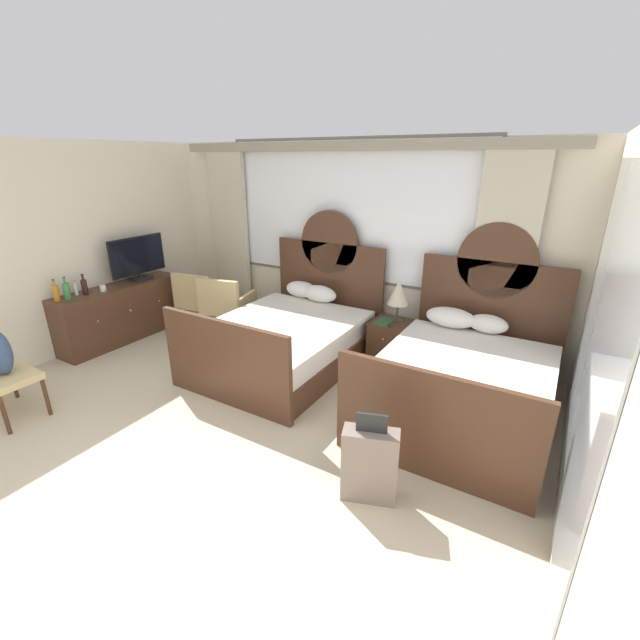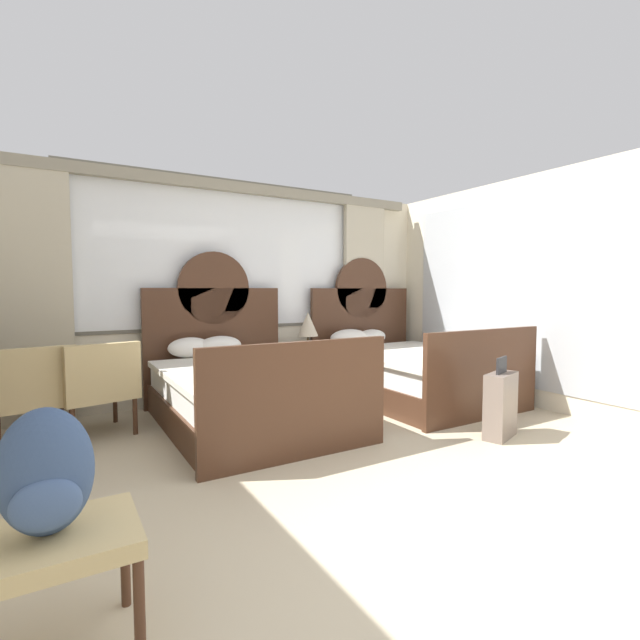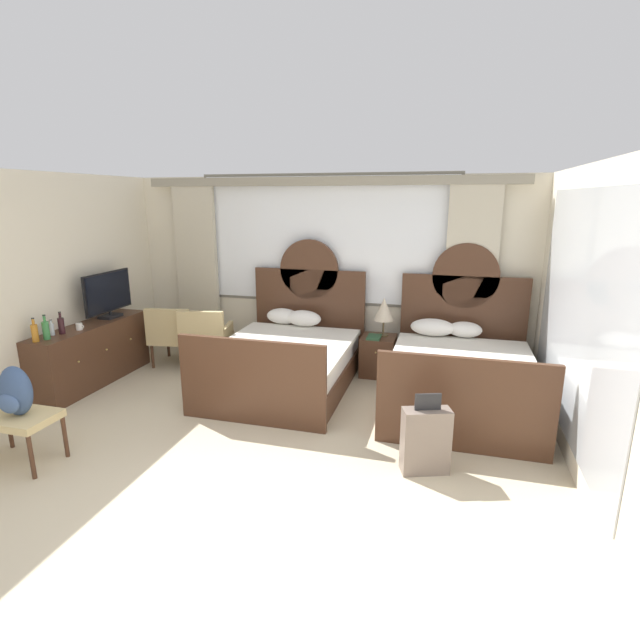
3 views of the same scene
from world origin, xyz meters
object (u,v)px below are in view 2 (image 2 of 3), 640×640
at_px(book_on_nightstand, 307,354).
at_px(suitcase_on_floor, 501,405).
at_px(bed_near_mirror, 408,370).
at_px(table_lamp_on_nightstand, 308,325).
at_px(luggage_bench, 30,555).
at_px(bed_near_window, 246,389).
at_px(armchair_by_window_centre, 32,390).
at_px(nightstand_between_beds, 307,375).
at_px(armchair_by_window_left, 97,384).
at_px(backpack_on_bench, 46,475).

height_order(book_on_nightstand, suitcase_on_floor, suitcase_on_floor).
relative_size(bed_near_mirror, table_lamp_on_nightstand, 4.22).
bearing_deg(book_on_nightstand, luggage_bench, -132.56).
relative_size(table_lamp_on_nightstand, luggage_bench, 0.74).
relative_size(bed_near_window, armchair_by_window_centre, 2.53).
bearing_deg(table_lamp_on_nightstand, nightstand_between_beds, -131.62).
height_order(bed_near_window, armchair_by_window_centre, bed_near_window).
bearing_deg(armchair_by_window_left, armchair_by_window_centre, -179.89).
bearing_deg(bed_near_mirror, book_on_nightstand, 151.70).
xyz_separation_m(armchair_by_window_centre, luggage_bench, (0.09, -2.77, -0.06)).
bearing_deg(bed_near_window, armchair_by_window_left, 166.12).
relative_size(nightstand_between_beds, backpack_on_bench, 1.19).
bearing_deg(table_lamp_on_nightstand, luggage_bench, -132.21).
height_order(bed_near_window, backpack_on_bench, bed_near_window).
relative_size(bed_near_mirror, nightstand_between_beds, 4.07).
bearing_deg(luggage_bench, table_lamp_on_nightstand, 47.79).
bearing_deg(backpack_on_bench, suitcase_on_floor, 13.32).
height_order(bed_near_window, book_on_nightstand, bed_near_window).
height_order(table_lamp_on_nightstand, backpack_on_bench, table_lamp_on_nightstand).
bearing_deg(nightstand_between_beds, backpack_on_bench, -131.54).
height_order(book_on_nightstand, armchair_by_window_centre, armchair_by_window_centre).
distance_m(table_lamp_on_nightstand, armchair_by_window_centre, 3.05).
bearing_deg(bed_near_window, book_on_nightstand, 30.38).
relative_size(nightstand_between_beds, luggage_bench, 0.77).
xyz_separation_m(table_lamp_on_nightstand, backpack_on_bench, (-2.85, -3.21, -0.21)).
height_order(luggage_bench, backpack_on_bench, backpack_on_bench).
bearing_deg(armchair_by_window_left, backpack_on_bench, -97.47).
bearing_deg(bed_near_mirror, nightstand_between_beds, 147.03).
bearing_deg(table_lamp_on_nightstand, armchair_by_window_centre, -171.79).
height_order(bed_near_window, nightstand_between_beds, bed_near_window).
bearing_deg(bed_near_mirror, table_lamp_on_nightstand, 143.64).
xyz_separation_m(armchair_by_window_centre, backpack_on_bench, (0.14, -2.78, 0.22)).
distance_m(armchair_by_window_left, armchair_by_window_centre, 0.51).
distance_m(bed_near_window, table_lamp_on_nightstand, 1.49).
bearing_deg(armchair_by_window_centre, bed_near_window, -10.12).
relative_size(luggage_bench, backpack_on_bench, 1.55).
bearing_deg(nightstand_between_beds, book_on_nightstand, -118.65).
bearing_deg(backpack_on_bench, book_on_nightstand, 48.13).
bearing_deg(table_lamp_on_nightstand, backpack_on_bench, -131.54).
relative_size(bed_near_mirror, suitcase_on_floor, 2.99).
bearing_deg(nightstand_between_beds, suitcase_on_floor, -71.49).
relative_size(table_lamp_on_nightstand, armchair_by_window_centre, 0.60).
relative_size(armchair_by_window_left, armchair_by_window_centre, 1.00).
xyz_separation_m(bed_near_window, armchair_by_window_left, (-1.34, 0.33, 0.13)).
bearing_deg(table_lamp_on_nightstand, bed_near_window, -146.38).
distance_m(bed_near_mirror, book_on_nightstand, 1.30).
relative_size(nightstand_between_beds, table_lamp_on_nightstand, 1.04).
height_order(luggage_bench, suitcase_on_floor, suitcase_on_floor).
height_order(nightstand_between_beds, luggage_bench, nightstand_between_beds).
bearing_deg(book_on_nightstand, armchair_by_window_centre, -174.42).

